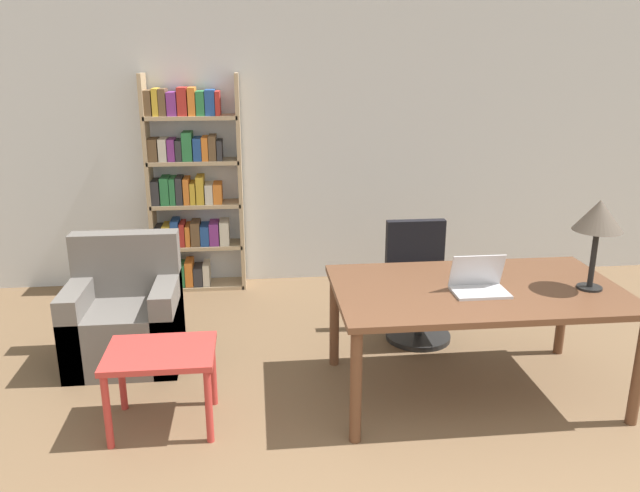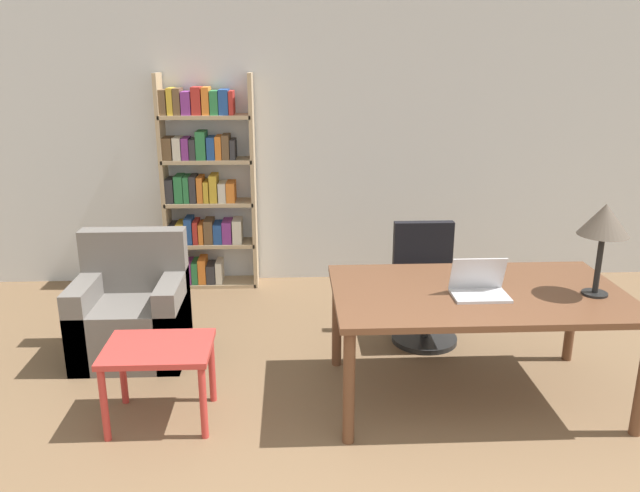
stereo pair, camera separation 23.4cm
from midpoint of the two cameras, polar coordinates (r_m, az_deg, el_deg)
The scene contains 8 objects.
wall_back at distance 6.17m, azimuth 3.34°, elevation 9.16°, with size 8.00×0.06×2.70m.
desk at distance 4.17m, azimuth 15.80°, elevation -4.93°, with size 1.86×1.09×0.76m.
laptop at distance 4.04m, azimuth 15.97°, elevation -3.68°, with size 0.34×0.23×0.24m.
table_lamp at distance 4.20m, azimuth 26.04°, elevation 1.96°, with size 0.30×0.30×0.58m.
office_chair at distance 5.04m, azimuth 10.88°, elevation -3.86°, with size 0.52×0.52×0.93m.
side_table_blue at distance 3.95m, azimuth -12.88°, elevation -9.95°, with size 0.65×0.49×0.51m.
armchair at distance 4.88m, azimuth -15.48°, elevation -6.20°, with size 0.79×0.66×0.93m.
bookshelf at distance 6.05m, azimuth -9.49°, elevation 5.27°, with size 0.88×0.28×2.04m.
Camera 2 is at (-0.52, -1.55, 2.19)m, focal length 35.00 mm.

